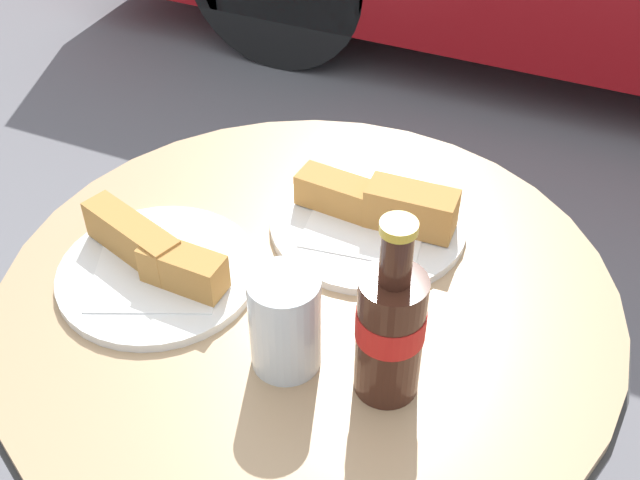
{
  "coord_description": "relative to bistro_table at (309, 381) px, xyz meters",
  "views": [
    {
      "loc": [
        0.29,
        -0.62,
        1.45
      ],
      "look_at": [
        0.0,
        0.04,
        0.82
      ],
      "focal_mm": 45.0,
      "sensor_mm": 36.0,
      "label": 1
    }
  ],
  "objects": [
    {
      "name": "bistro_table",
      "position": [
        0.0,
        0.0,
        0.0
      ],
      "size": [
        0.76,
        0.76,
        0.77
      ],
      "color": "#333333",
      "rests_on": "ground_plane"
    },
    {
      "name": "drinking_glass",
      "position": [
        0.02,
        -0.11,
        0.23
      ],
      "size": [
        0.08,
        0.08,
        0.12
      ],
      "color": "black",
      "rests_on": "bistro_table"
    },
    {
      "name": "cola_bottle_left",
      "position": [
        0.14,
        -0.1,
        0.26
      ],
      "size": [
        0.07,
        0.07,
        0.23
      ],
      "color": "#3D1E14",
      "rests_on": "bistro_table"
    },
    {
      "name": "lunch_plate_far",
      "position": [
        0.03,
        0.14,
        0.19
      ],
      "size": [
        0.26,
        0.26,
        0.07
      ],
      "color": "white",
      "rests_on": "bistro_table"
    },
    {
      "name": "lunch_plate_near",
      "position": [
        -0.18,
        -0.05,
        0.19
      ],
      "size": [
        0.25,
        0.25,
        0.07
      ],
      "color": "white",
      "rests_on": "bistro_table"
    }
  ]
}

